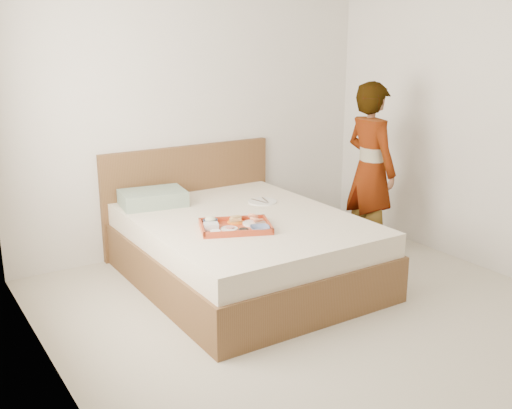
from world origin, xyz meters
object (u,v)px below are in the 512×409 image
object	(u,v)px
bed	(244,249)
dinner_plate	(262,202)
tray	(235,226)
person	(370,170)

from	to	relation	value
bed	dinner_plate	distance (m)	0.53
tray	person	distance (m)	1.51
bed	tray	distance (m)	0.42
dinner_plate	person	distance (m)	1.00
bed	dinner_plate	world-z (taller)	dinner_plate
dinner_plate	person	xyz separation A→B (m)	(0.91, -0.34, 0.23)
bed	dinner_plate	xyz separation A→B (m)	(0.36, 0.29, 0.27)
bed	dinner_plate	size ratio (longest dim) A/B	8.05
tray	person	size ratio (longest dim) A/B	0.33
tray	dinner_plate	xyz separation A→B (m)	(0.57, 0.51, -0.02)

